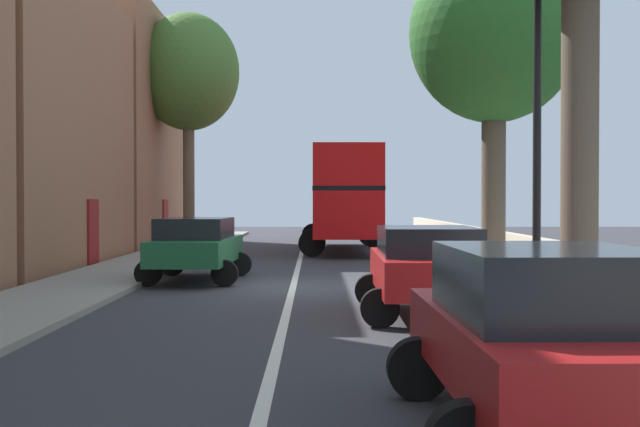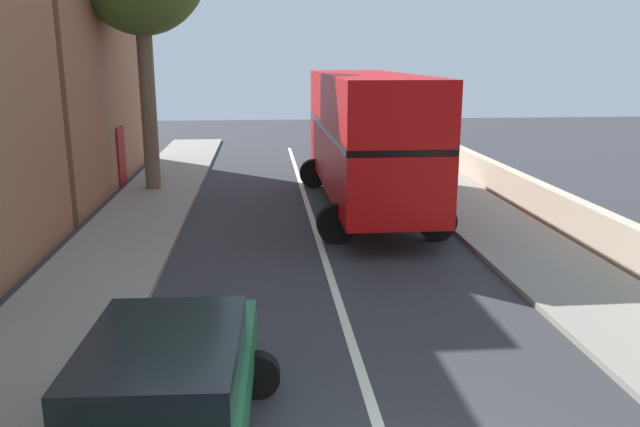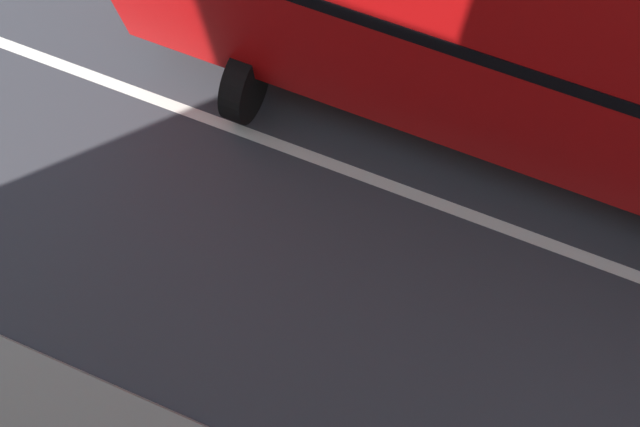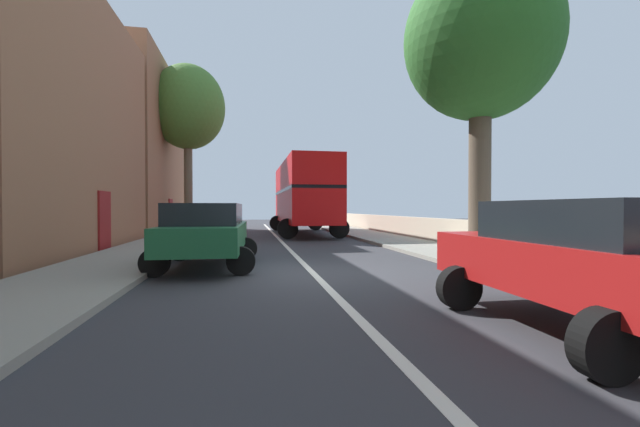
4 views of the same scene
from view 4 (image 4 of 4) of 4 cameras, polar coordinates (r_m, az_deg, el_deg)
name	(u,v)px [view 4 (image 4 of 4)]	position (r m, az deg, el deg)	size (l,w,h in m)	color
ground_plane	(313,273)	(9.16, -1.10, -8.66)	(84.00, 84.00, 0.00)	#333338
road_centre_line	(313,273)	(9.16, -1.10, -8.63)	(0.16, 54.00, 0.01)	silver
sidewalk_left	(82,277)	(9.66, -31.45, -7.92)	(2.60, 60.00, 0.12)	gray
sidewalk_right	(502,265)	(11.05, 25.03, -6.78)	(2.60, 60.00, 0.12)	gray
boundary_wall_right	(555,245)	(11.97, 31.11, -3.97)	(0.36, 54.00, 1.07)	beige
double_decker_bus	(304,193)	(22.56, -2.40, 2.97)	(3.57, 10.32, 4.06)	red
parked_car_red_right_1	(585,257)	(5.67, 34.26, -5.30)	(2.50, 3.99, 1.60)	#AD1919
parked_car_green_left_3	(207,231)	(10.25, -16.24, -2.47)	(2.59, 4.38, 1.62)	#1E6038
street_tree_right_1	(481,42)	(13.00, 22.43, 22.19)	(4.31, 4.31, 8.52)	brown
street_tree_left_2	(188,108)	(26.62, -18.76, 14.39)	(4.57, 4.57, 10.36)	brown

